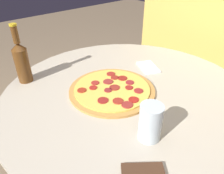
# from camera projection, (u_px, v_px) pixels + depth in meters

# --- Properties ---
(table) EXTENTS (1.07, 1.07, 0.69)m
(table) POSITION_uv_depth(u_px,v_px,m) (127.00, 120.00, 1.01)
(table) COLOR #B2A893
(table) RESTS_ON ground_plane
(fence_panel) EXTENTS (1.28, 0.04, 1.41)m
(fence_panel) POSITION_uv_depth(u_px,v_px,m) (222.00, 43.00, 1.36)
(fence_panel) COLOR gold
(fence_panel) RESTS_ON ground_plane
(pizza) EXTENTS (0.36, 0.36, 0.02)m
(pizza) POSITION_uv_depth(u_px,v_px,m) (112.00, 89.00, 0.92)
(pizza) COLOR #B77F3D
(pizza) RESTS_ON table
(beer_bottle) EXTENTS (0.06, 0.06, 0.26)m
(beer_bottle) POSITION_uv_depth(u_px,v_px,m) (22.00, 61.00, 0.94)
(beer_bottle) COLOR #563314
(beer_bottle) RESTS_ON table
(drinking_glass) EXTENTS (0.07, 0.07, 0.12)m
(drinking_glass) POSITION_uv_depth(u_px,v_px,m) (150.00, 122.00, 0.67)
(drinking_glass) COLOR silver
(drinking_glass) RESTS_ON table
(napkin) EXTENTS (0.15, 0.13, 0.01)m
(napkin) POSITION_uv_depth(u_px,v_px,m) (148.00, 67.00, 1.10)
(napkin) COLOR white
(napkin) RESTS_ON table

